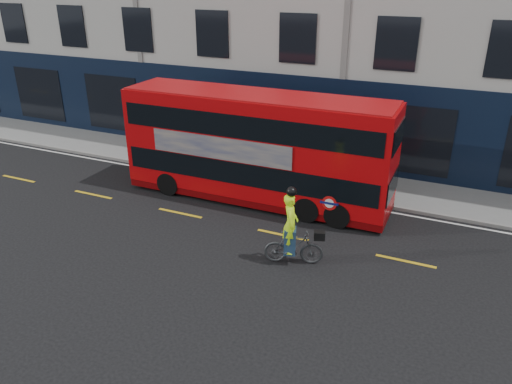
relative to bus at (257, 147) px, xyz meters
The scene contains 7 objects.
ground 4.76m from the bus, 62.76° to the right, with size 120.00×120.00×0.00m, color black.
pavement 3.90m from the bus, 54.10° to the left, with size 60.00×3.00×0.12m, color gray.
kerb 3.06m from the bus, 31.56° to the left, with size 60.00×0.12×0.13m, color gray.
road_edge_line 3.00m from the bus, 24.75° to the left, with size 58.00×0.10×0.01m, color silver.
lane_dashes 3.67m from the bus, 49.61° to the right, with size 58.00×0.12×0.01m, color gold, non-canonical shape.
bus is the anchor object (origin of this frame).
cyclist 4.88m from the bus, 53.21° to the right, with size 1.84×1.03×2.49m.
Camera 1 is at (5.15, -12.18, 8.08)m, focal length 35.00 mm.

